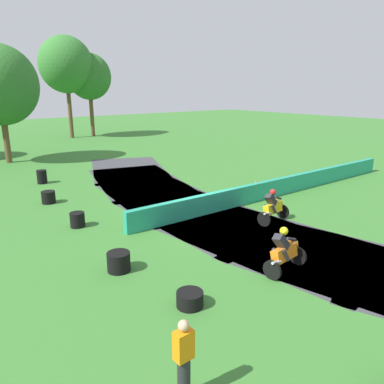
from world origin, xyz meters
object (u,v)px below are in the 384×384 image
(motorcycle_lead_yellow, at_px, (274,206))
(traffic_cone, at_px, (256,184))
(tire_stack_far, at_px, (119,262))
(tire_stack_extra_a, at_px, (190,299))
(tire_stack_near, at_px, (42,177))
(motorcycle_chase_orange, at_px, (285,251))
(track_marshal, at_px, (184,360))
(tire_stack_mid_b, at_px, (77,220))
(tire_stack_mid_a, at_px, (48,197))

(motorcycle_lead_yellow, height_order, traffic_cone, motorcycle_lead_yellow)
(tire_stack_far, bearing_deg, tire_stack_extra_a, -79.87)
(tire_stack_near, xyz_separation_m, tire_stack_far, (-1.62, -12.65, -0.10))
(traffic_cone, bearing_deg, tire_stack_extra_a, -145.72)
(motorcycle_chase_orange, relative_size, track_marshal, 1.03)
(tire_stack_mid_b, bearing_deg, motorcycle_chase_orange, -64.87)
(tire_stack_near, bearing_deg, motorcycle_chase_orange, -81.29)
(motorcycle_chase_orange, bearing_deg, tire_stack_far, 142.06)
(tire_stack_extra_a, height_order, traffic_cone, traffic_cone)
(motorcycle_chase_orange, relative_size, tire_stack_mid_a, 2.55)
(tire_stack_extra_a, bearing_deg, track_marshal, -130.28)
(tire_stack_mid_b, bearing_deg, tire_stack_near, 82.05)
(track_marshal, bearing_deg, tire_stack_mid_a, 81.51)
(tire_stack_mid_b, distance_m, tire_stack_extra_a, 7.34)
(tire_stack_near, height_order, tire_stack_mid_b, tire_stack_near)
(motorcycle_lead_yellow, xyz_separation_m, tire_stack_far, (-7.22, 0.08, -0.35))
(tire_stack_mid_b, bearing_deg, track_marshal, -101.10)
(motorcycle_lead_yellow, bearing_deg, motorcycle_chase_orange, -135.94)
(motorcycle_lead_yellow, relative_size, traffic_cone, 3.81)
(tire_stack_mid_b, bearing_deg, tire_stack_mid_a, 87.91)
(track_marshal, bearing_deg, tire_stack_extra_a, 49.72)
(motorcycle_lead_yellow, distance_m, tire_stack_near, 13.91)
(tire_stack_extra_a, bearing_deg, tire_stack_near, 85.93)
(tire_stack_mid_b, bearing_deg, tire_stack_extra_a, -89.69)
(tire_stack_mid_a, relative_size, track_marshal, 0.40)
(tire_stack_mid_a, distance_m, tire_stack_mid_b, 4.01)
(traffic_cone, bearing_deg, motorcycle_lead_yellow, -130.52)
(tire_stack_near, relative_size, track_marshal, 0.49)
(motorcycle_lead_yellow, relative_size, track_marshal, 1.03)
(tire_stack_mid_a, distance_m, traffic_cone, 11.07)
(tire_stack_extra_a, xyz_separation_m, track_marshal, (-1.92, -2.27, 0.62))
(tire_stack_far, bearing_deg, motorcycle_chase_orange, -37.94)
(tire_stack_mid_b, bearing_deg, tire_stack_far, -96.12)
(tire_stack_mid_a, distance_m, tire_stack_far, 8.48)
(tire_stack_mid_a, bearing_deg, track_marshal, -98.49)
(tire_stack_extra_a, xyz_separation_m, traffic_cone, (10.30, 7.02, 0.02))
(tire_stack_far, bearing_deg, motorcycle_lead_yellow, -0.62)
(motorcycle_lead_yellow, height_order, motorcycle_chase_orange, motorcycle_lead_yellow)
(tire_stack_far, relative_size, tire_stack_extra_a, 1.01)
(tire_stack_mid_b, bearing_deg, motorcycle_lead_yellow, -33.89)
(tire_stack_mid_a, relative_size, tire_stack_mid_b, 1.10)
(motorcycle_lead_yellow, xyz_separation_m, motorcycle_chase_orange, (-3.18, -3.07, -0.00))
(tire_stack_extra_a, distance_m, track_marshal, 3.04)
(tire_stack_near, bearing_deg, track_marshal, -99.65)
(tire_stack_mid_a, relative_size, tire_stack_far, 0.92)
(tire_stack_mid_a, height_order, track_marshal, track_marshal)
(tire_stack_mid_b, xyz_separation_m, track_marshal, (-1.89, -9.61, 0.52))
(motorcycle_chase_orange, height_order, traffic_cone, motorcycle_chase_orange)
(motorcycle_lead_yellow, bearing_deg, tire_stack_mid_a, 127.70)
(motorcycle_chase_orange, height_order, track_marshal, track_marshal)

